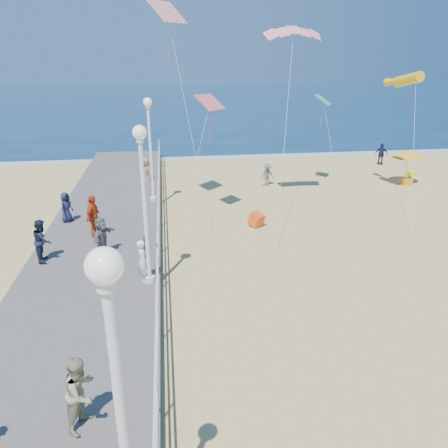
{
  "coord_description": "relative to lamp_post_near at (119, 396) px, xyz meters",
  "views": [
    {
      "loc": [
        -4.61,
        -13.5,
        7.7
      ],
      "look_at": [
        -2.5,
        2.0,
        1.6
      ],
      "focal_mm": 35.0,
      "sensor_mm": 36.0,
      "label": 1
    }
  ],
  "objects": [
    {
      "name": "spectator_5",
      "position": [
        -1.83,
        11.38,
        -2.48
      ],
      "size": [
        0.93,
        1.51,
        1.55
      ],
      "primitive_type": "imported",
      "rotation": [
        0.0,
        0.0,
        1.22
      ],
      "color": "slate",
      "rests_on": "boardwalk"
    },
    {
      "name": "woman_holding_toddler",
      "position": [
        -0.19,
        9.09,
        -2.51
      ],
      "size": [
        0.42,
        0.59,
        1.51
      ],
      "primitive_type": "imported",
      "rotation": [
        0.0,
        0.0,
        1.69
      ],
      "color": "white",
      "rests_on": "boardwalk"
    },
    {
      "name": "spectator_1",
      "position": [
        -1.21,
        2.89,
        -2.42
      ],
      "size": [
        0.91,
        1.0,
        1.68
      ],
      "primitive_type": "imported",
      "rotation": [
        0.0,
        0.0,
        1.16
      ],
      "color": "#979768",
      "rests_on": "boardwalk"
    },
    {
      "name": "lamp_post_mid",
      "position": [
        0.0,
        9.0,
        0.0
      ],
      "size": [
        0.44,
        0.44,
        5.32
      ],
      "color": "white",
      "rests_on": "boardwalk"
    },
    {
      "name": "box_kite",
      "position": [
        4.89,
        14.52,
        -3.36
      ],
      "size": [
        0.87,
        0.9,
        0.74
      ],
      "primitive_type": "cube",
      "rotation": [
        0.31,
        0.0,
        0.64
      ],
      "color": "red",
      "rests_on": "ground"
    },
    {
      "name": "kite_windsock",
      "position": [
        13.57,
        18.03,
        2.8
      ],
      "size": [
        1.07,
        3.06,
        1.16
      ],
      "primitive_type": "cylinder",
      "rotation": [
        1.36,
        0.0,
        0.17
      ],
      "color": "gold"
    },
    {
      "name": "ground",
      "position": [
        5.35,
        9.0,
        -3.66
      ],
      "size": [
        160.0,
        160.0,
        0.0
      ],
      "primitive_type": "plane",
      "color": "#D5B86F",
      "rests_on": "ground"
    },
    {
      "name": "kite_diamond_pink",
      "position": [
        2.88,
        16.0,
        1.99
      ],
      "size": [
        1.49,
        1.48,
        0.65
      ],
      "primitive_type": "cube",
      "rotation": [
        0.59,
        0.0,
        0.73
      ],
      "color": "#D64F66"
    },
    {
      "name": "boardwalk",
      "position": [
        -2.15,
        9.0,
        -3.46
      ],
      "size": [
        5.0,
        44.0,
        0.4
      ],
      "primitive_type": "cube",
      "color": "#66605C",
      "rests_on": "ground"
    },
    {
      "name": "spectator_3",
      "position": [
        -2.41,
        13.34,
        -2.34
      ],
      "size": [
        0.73,
        1.16,
        1.84
      ],
      "primitive_type": "imported",
      "rotation": [
        0.0,
        0.0,
        1.29
      ],
      "color": "#C44218",
      "rests_on": "boardwalk"
    },
    {
      "name": "beach_umbrella",
      "position": [
        15.72,
        20.54,
        -1.75
      ],
      "size": [
        1.9,
        1.9,
        2.14
      ],
      "color": "white",
      "rests_on": "ground"
    },
    {
      "name": "lamp_post_far",
      "position": [
        0.0,
        18.0,
        0.0
      ],
      "size": [
        0.44,
        0.44,
        5.32
      ],
      "color": "white",
      "rests_on": "boardwalk"
    },
    {
      "name": "beach_chair_left",
      "position": [
        15.74,
        20.31,
        -3.46
      ],
      "size": [
        0.55,
        0.55,
        0.4
      ],
      "primitive_type": "cube",
      "color": "orange",
      "rests_on": "ground"
    },
    {
      "name": "kite_diamond_redwhite",
      "position": [
        1.13,
        17.18,
        5.81
      ],
      "size": [
        1.86,
        1.85,
        0.97
      ],
      "primitive_type": "cube",
      "rotation": [
        0.7,
        0.0,
        0.76
      ],
      "color": "red"
    },
    {
      "name": "spectator_4",
      "position": [
        -3.92,
        15.35,
        -2.55
      ],
      "size": [
        0.7,
        0.82,
        1.42
      ],
      "primitive_type": "imported",
      "rotation": [
        0.0,
        0.0,
        1.15
      ],
      "color": "#1C1D3D",
      "rests_on": "boardwalk"
    },
    {
      "name": "beach_walker_b",
      "position": [
        16.58,
        25.53,
        -2.86
      ],
      "size": [
        1.02,
        0.77,
        1.61
      ],
      "primitive_type": "imported",
      "rotation": [
        0.0,
        0.0,
        2.69
      ],
      "color": "#1A1A3A",
      "rests_on": "ground"
    },
    {
      "name": "kite_diamond_green",
      "position": [
        10.06,
        20.91,
        1.55
      ],
      "size": [
        1.27,
        1.33,
        0.57
      ],
      "primitive_type": "cube",
      "rotation": [
        0.57,
        0.0,
        1.06
      ],
      "color": "#27B95C"
    },
    {
      "name": "beach_walker_c",
      "position": [
        -0.48,
        22.09,
        -2.76
      ],
      "size": [
        1.02,
        1.04,
        1.81
      ],
      "primitive_type": "imported",
      "rotation": [
        0.0,
        0.0,
        -0.84
      ],
      "color": "#89725F",
      "rests_on": "ground"
    },
    {
      "name": "ocean",
      "position": [
        5.35,
        74.0,
        -3.65
      ],
      "size": [
        160.0,
        90.0,
        0.05
      ],
      "primitive_type": "cube",
      "color": "#0C2849",
      "rests_on": "ground"
    },
    {
      "name": "beach_walker_a",
      "position": [
        6.96,
        21.25,
        -2.94
      ],
      "size": [
        1.04,
        0.78,
        1.43
      ],
      "primitive_type": "imported",
      "rotation": [
        0.0,
        0.0,
        0.3
      ],
      "color": "slate",
      "rests_on": "ground"
    },
    {
      "name": "lamp_post_near",
      "position": [
        0.0,
        0.0,
        0.0
      ],
      "size": [
        0.44,
        0.44,
        5.32
      ],
      "color": "white",
      "rests_on": "boardwalk"
    },
    {
      "name": "beach_chair_right",
      "position": [
        17.1,
        22.09,
        -3.46
      ],
      "size": [
        0.55,
        0.55,
        0.4
      ],
      "primitive_type": "cube",
      "color": "#FAFF1A",
      "rests_on": "ground"
    },
    {
      "name": "toddler_held",
      "position": [
        -0.04,
        9.24,
        -2.03
      ],
      "size": [
        0.34,
        0.41,
        0.77
      ],
      "primitive_type": "imported",
      "rotation": [
        0.0,
        0.0,
        1.69
      ],
      "color": "#363DCB",
      "rests_on": "boardwalk"
    },
    {
      "name": "surf_line",
      "position": [
        5.35,
        29.5,
        -3.63
      ],
      "size": [
        160.0,
        1.2,
        0.04
      ],
      "primitive_type": "cube",
      "color": "white",
      "rests_on": "ground"
    },
    {
      "name": "spectator_7",
      "position": [
        -3.97,
        11.21,
        -2.44
      ],
      "size": [
        0.71,
        0.87,
        1.64
      ],
      "primitive_type": "imported",
      "rotation": [
        0.0,
        0.0,
        1.69
      ],
      "color": "#171C33",
      "rests_on": "boardwalk"
    },
    {
      "name": "railing",
      "position": [
        0.3,
        9.0,
        -2.41
      ],
      "size": [
        0.05,
        42.0,
        0.55
      ],
      "color": "white",
      "rests_on": "boardwalk"
    },
    {
      "name": "kite_parafoil",
      "position": [
        6.98,
        17.17,
        5.09
      ],
      "size": [
        2.75,
        0.94,
        0.65
      ],
      "primitive_type": null,
      "rotation": [
        0.44,
        0.0,
        0.0
      ],
      "color": "red"
    }
  ]
}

